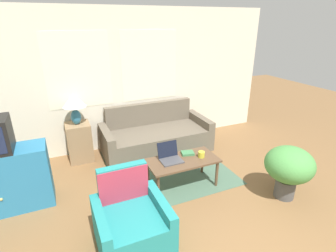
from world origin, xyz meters
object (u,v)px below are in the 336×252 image
couch (155,137)px  book_red (188,153)px  table_lamp (74,103)px  coffee_table (183,163)px  laptop (170,156)px  cup_navy (201,154)px  potted_plant (289,167)px  armchair (131,224)px

couch → book_red: couch is taller
table_lamp → coffee_table: bearing=-48.5°
laptop → cup_navy: bearing=-13.8°
potted_plant → cup_navy: bearing=139.7°
armchair → laptop: armchair is taller
cup_navy → book_red: size_ratio=0.45×
cup_navy → potted_plant: bearing=-40.3°
armchair → cup_navy: 1.51m
couch → coffee_table: (-0.08, -1.32, 0.14)m
coffee_table → cup_navy: bearing=-8.2°
table_lamp → laptop: bearing=-51.1°
table_lamp → book_red: size_ratio=2.51×
armchair → laptop: size_ratio=2.75×
table_lamp → armchair: bearing=-82.7°
couch → potted_plant: (1.14, -2.14, 0.23)m
table_lamp → potted_plant: bearing=-42.4°
cup_navy → coffee_table: bearing=171.8°
table_lamp → cup_navy: (1.60, -1.52, -0.57)m
couch → table_lamp: table_lamp is taller
armchair → table_lamp: (-0.29, 2.23, 0.80)m
coffee_table → cup_navy: (0.29, -0.04, 0.10)m
couch → book_red: size_ratio=9.37×
couch → table_lamp: (-1.38, 0.16, 0.81)m
armchair → table_lamp: 2.39m
couch → coffee_table: couch is taller
coffee_table → book_red: (0.15, 0.12, 0.07)m
couch → coffee_table: bearing=-93.5°
armchair → book_red: (1.16, 0.88, 0.20)m
table_lamp → couch: bearing=-6.5°
table_lamp → laptop: 1.89m
couch → armchair: (-1.10, -2.08, 0.00)m
cup_navy → potted_plant: 1.21m
couch → laptop: size_ratio=6.51×
book_red → potted_plant: potted_plant is taller
cup_navy → book_red: 0.22m
coffee_table → laptop: (-0.17, 0.07, 0.11)m
couch → cup_navy: bearing=-81.1°
table_lamp → potted_plant: (2.52, -2.30, -0.58)m
couch → laptop: bearing=-101.5°
couch → cup_navy: (0.21, -1.36, 0.24)m
couch → table_lamp: 1.61m
coffee_table → potted_plant: bearing=-34.2°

